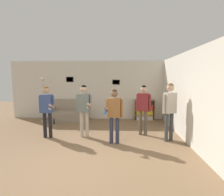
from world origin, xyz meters
TOP-DOWN VIEW (x-y plane):
  - ground_plane at (0.00, 0.00)m, footprint 20.00×20.00m
  - wall_back at (-0.00, 4.44)m, footprint 8.30×0.08m
  - wall_right at (2.98, 2.21)m, footprint 0.06×6.81m
  - couch at (-1.30, 4.03)m, footprint 1.69×0.80m
  - bookshelf at (2.09, 4.22)m, footprint 0.90×0.30m
  - floor_lamp at (-2.40, 3.83)m, footprint 0.28×0.28m
  - person_player_foreground_left at (-1.33, 1.70)m, footprint 0.50×0.45m
  - person_player_foreground_center at (-0.17, 1.82)m, footprint 0.50×0.48m
  - person_watcher_holding_cup at (0.83, 1.30)m, footprint 0.54×0.39m
  - person_spectator_near_bookshelf at (1.76, 2.13)m, footprint 0.46×0.34m
  - person_spectator_far_right at (2.48, 1.59)m, footprint 0.46×0.33m
  - bottle_on_floor at (-1.77, 3.34)m, footprint 0.06×0.06m

SIDE VIEW (x-z plane):
  - ground_plane at x=0.00m, z-range 0.00..0.00m
  - bottle_on_floor at x=-1.77m, z-range -0.03..0.23m
  - couch at x=-1.30m, z-range -0.16..0.75m
  - bookshelf at x=2.09m, z-range 0.00..0.94m
  - person_watcher_holding_cup at x=0.83m, z-range 0.17..1.77m
  - floor_lamp at x=-2.40m, z-range 0.05..1.98m
  - person_player_foreground_left at x=-1.33m, z-range 0.19..1.85m
  - person_spectator_near_bookshelf at x=1.76m, z-range 0.19..1.87m
  - person_player_foreground_center at x=-0.17m, z-range 0.20..1.89m
  - person_spectator_far_right at x=2.48m, z-range 0.21..1.97m
  - wall_right at x=2.98m, z-range 0.00..2.70m
  - wall_back at x=0.00m, z-range 0.00..2.70m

